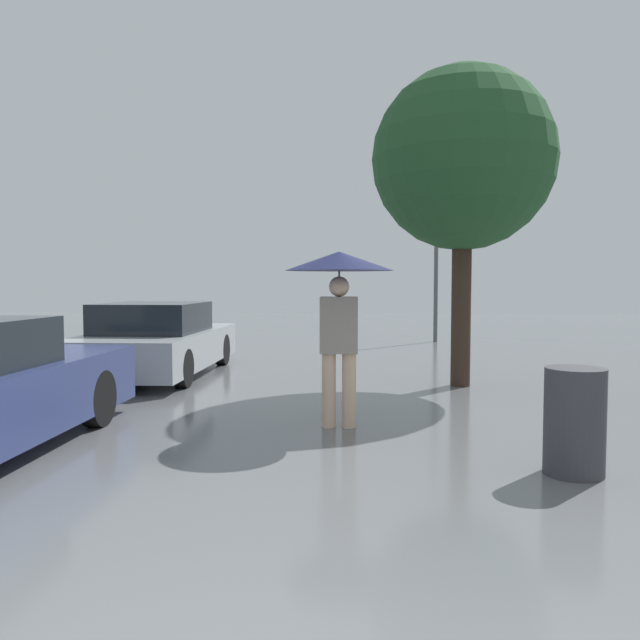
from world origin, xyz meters
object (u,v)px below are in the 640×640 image
Objects in this scene: parked_car_farthest at (157,341)px; trash_bin at (574,421)px; pedestrian at (339,284)px; tree at (463,161)px; street_lamp at (436,236)px.

parked_car_farthest is 4.83× the size of trash_bin.
pedestrian is 3.69m from tree.
trash_bin is at bearing -91.15° from street_lamp.
pedestrian is 2.17× the size of trash_bin.
parked_car_farthest is 1.01× the size of street_lamp.
tree is (1.69, 2.75, 1.78)m from pedestrian.
trash_bin is at bearing -44.96° from parked_car_farthest.
tree reaches higher than street_lamp.
tree is 1.13× the size of street_lamp.
pedestrian reaches higher than trash_bin.
street_lamp is 4.80× the size of trash_bin.
tree is 5.12m from trash_bin.
pedestrian is 0.45× the size of street_lamp.
parked_car_farthest is at bearing 131.49° from pedestrian.
tree is (4.81, -0.78, 2.72)m from parked_car_farthest.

